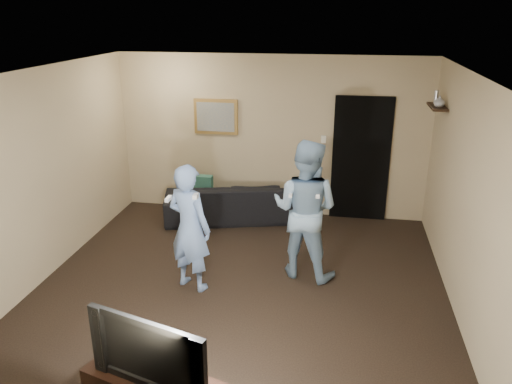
% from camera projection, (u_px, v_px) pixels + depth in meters
% --- Properties ---
extents(ground, '(5.00, 5.00, 0.00)m').
position_uv_depth(ground, '(241.00, 286.00, 6.20)').
color(ground, black).
rests_on(ground, ground).
extents(ceiling, '(5.00, 5.00, 0.04)m').
position_uv_depth(ceiling, '(239.00, 73.00, 5.31)').
color(ceiling, silver).
rests_on(ceiling, wall_back).
extents(wall_back, '(5.00, 0.04, 2.60)m').
position_uv_depth(wall_back, '(271.00, 137.00, 8.07)').
color(wall_back, tan).
rests_on(wall_back, ground).
extents(wall_front, '(5.00, 0.04, 2.60)m').
position_uv_depth(wall_front, '(167.00, 308.00, 3.44)').
color(wall_front, tan).
rests_on(wall_front, ground).
extents(wall_left, '(0.04, 5.00, 2.60)m').
position_uv_depth(wall_left, '(42.00, 176.00, 6.16)').
color(wall_left, tan).
rests_on(wall_left, ground).
extents(wall_right, '(0.04, 5.00, 2.60)m').
position_uv_depth(wall_right, '(468.00, 201.00, 5.35)').
color(wall_right, tan).
rests_on(wall_right, ground).
extents(sofa, '(2.25, 1.33, 0.62)m').
position_uv_depth(sofa, '(231.00, 201.00, 8.12)').
color(sofa, black).
rests_on(sofa, ground).
extents(throw_pillow, '(0.47, 0.16, 0.46)m').
position_uv_depth(throw_pillow, '(199.00, 189.00, 8.14)').
color(throw_pillow, '#1A4F45').
rests_on(throw_pillow, sofa).
extents(painting_frame, '(0.72, 0.05, 0.57)m').
position_uv_depth(painting_frame, '(216.00, 117.00, 8.08)').
color(painting_frame, olive).
rests_on(painting_frame, wall_back).
extents(painting_canvas, '(0.62, 0.01, 0.47)m').
position_uv_depth(painting_canvas, '(216.00, 117.00, 8.06)').
color(painting_canvas, slate).
rests_on(painting_canvas, painting_frame).
extents(doorway, '(0.90, 0.06, 2.00)m').
position_uv_depth(doorway, '(361.00, 159.00, 7.91)').
color(doorway, black).
rests_on(doorway, ground).
extents(light_switch, '(0.08, 0.02, 0.12)m').
position_uv_depth(light_switch, '(324.00, 139.00, 7.91)').
color(light_switch, silver).
rests_on(light_switch, wall_back).
extents(wall_shelf, '(0.20, 0.60, 0.03)m').
position_uv_depth(wall_shelf, '(437.00, 107.00, 6.80)').
color(wall_shelf, black).
rests_on(wall_shelf, wall_right).
extents(shelf_vase, '(0.18, 0.18, 0.15)m').
position_uv_depth(shelf_vase, '(439.00, 101.00, 6.67)').
color(shelf_vase, '#9F9FA3').
rests_on(shelf_vase, wall_shelf).
extents(shelf_figurine, '(0.06, 0.06, 0.18)m').
position_uv_depth(shelf_figurine, '(436.00, 97.00, 6.91)').
color(shelf_figurine, '#B5B5B9').
rests_on(shelf_figurine, wall_shelf).
extents(television, '(1.05, 0.43, 0.61)m').
position_uv_depth(television, '(155.00, 347.00, 3.86)').
color(television, black).
rests_on(television, tv_console).
extents(wii_player_left, '(0.68, 0.57, 1.58)m').
position_uv_depth(wii_player_left, '(190.00, 228.00, 5.94)').
color(wii_player_left, '#7594CB').
rests_on(wii_player_left, ground).
extents(wii_player_right, '(1.02, 0.89, 1.79)m').
position_uv_depth(wii_player_right, '(305.00, 210.00, 6.21)').
color(wii_player_right, '#84A4C0').
rests_on(wii_player_right, ground).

